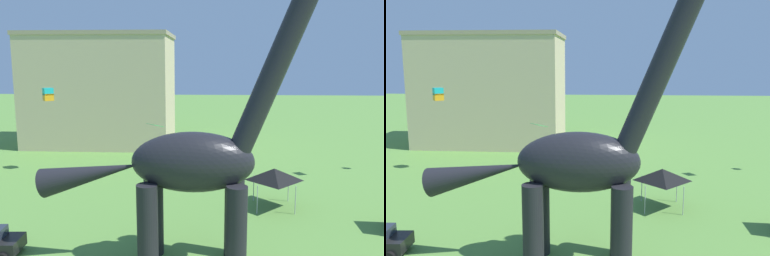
# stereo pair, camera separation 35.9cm
# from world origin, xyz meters

# --- Properties ---
(dinosaur_sculpture) EXTENTS (14.92, 3.16, 15.59)m
(dinosaur_sculpture) POSITION_xyz_m (-0.36, 4.52, 5.64)
(dinosaur_sculpture) COLOR black
(dinosaur_sculpture) RESTS_ON ground_plane
(festival_canopy_tent) EXTENTS (3.15, 3.15, 3.00)m
(festival_canopy_tent) POSITION_xyz_m (5.30, 13.24, 2.54)
(festival_canopy_tent) COLOR #B2B2B7
(festival_canopy_tent) RESTS_ON ground_plane
(kite_drifting) EXTENTS (0.74, 0.75, 0.13)m
(kite_drifting) POSITION_xyz_m (-1.53, 0.00, 8.27)
(kite_drifting) COLOR green
(kite_mid_left) EXTENTS (1.20, 1.20, 1.22)m
(kite_mid_left) POSITION_xyz_m (-15.27, 21.85, 7.73)
(kite_mid_left) COLOR #19B2B7
(background_building_block) EXTENTS (18.74, 11.11, 14.53)m
(background_building_block) POSITION_xyz_m (-14.14, 36.15, 7.27)
(background_building_block) COLOR #CCB78E
(background_building_block) RESTS_ON ground_plane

